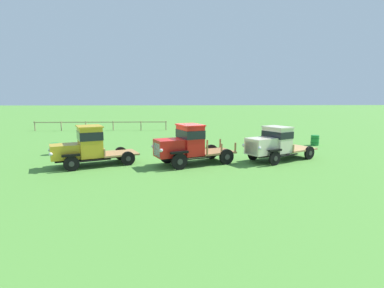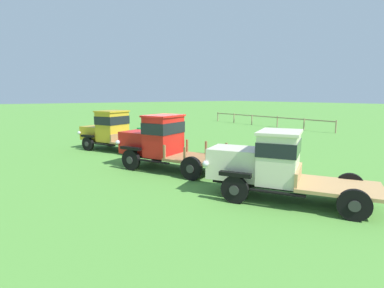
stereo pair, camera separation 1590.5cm
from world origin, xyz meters
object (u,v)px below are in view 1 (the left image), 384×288
Objects in this scene: vintage_truck_midrow_center at (274,143)px; vintage_truck_second_in_line at (187,144)px; vintage_truck_foreground_near at (87,146)px; oil_drum_near_fence at (55,149)px; oil_drum_beside_row at (315,140)px.

vintage_truck_second_in_line is at bearing -171.31° from vintage_truck_midrow_center.
vintage_truck_foreground_near is at bearing -175.44° from vintage_truck_midrow_center.
oil_drum_near_fence is at bearing 132.91° from vintage_truck_foreground_near.
vintage_truck_second_in_line is at bearing 0.61° from vintage_truck_foreground_near.
vintage_truck_foreground_near is at bearing -179.39° from vintage_truck_second_in_line.
oil_drum_beside_row is 19.98m from oil_drum_near_fence.
vintage_truck_second_in_line reaches higher than oil_drum_beside_row.
oil_drum_beside_row reaches higher than oil_drum_near_fence.
vintage_truck_midrow_center is at bearing -10.55° from oil_drum_near_fence.
vintage_truck_second_in_line is 0.98× the size of vintage_truck_midrow_center.
vintage_truck_midrow_center is at bearing -131.95° from oil_drum_beside_row.
vintage_truck_foreground_near is 0.98× the size of vintage_truck_midrow_center.
vintage_truck_foreground_near is 11.17m from vintage_truck_midrow_center.
vintage_truck_midrow_center is 6.50× the size of oil_drum_near_fence.
vintage_truck_midrow_center is at bearing 4.56° from vintage_truck_foreground_near.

